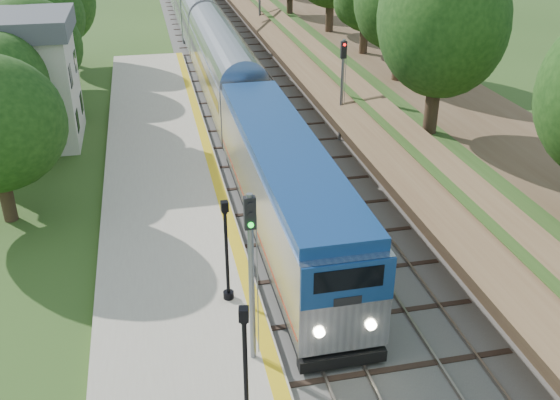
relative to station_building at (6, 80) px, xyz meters
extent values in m
cube|color=#4C4944|center=(16.00, 30.00, -4.03)|extent=(9.50, 170.00, 0.12)
cube|color=gray|center=(13.28, 30.00, -3.89)|extent=(0.08, 170.00, 0.16)
cube|color=gray|center=(14.72, 30.00, -3.89)|extent=(0.08, 170.00, 0.16)
cube|color=gray|center=(17.28, 30.00, -3.89)|extent=(0.08, 170.00, 0.16)
cube|color=gray|center=(18.72, 30.00, -3.89)|extent=(0.08, 170.00, 0.16)
cube|color=#B0A38E|center=(8.80, -14.00, -3.90)|extent=(6.40, 68.00, 0.38)
cube|color=gold|center=(11.65, -14.00, -3.70)|extent=(0.55, 68.00, 0.01)
cube|color=brown|center=(25.50, 30.00, -2.59)|extent=(9.00, 170.00, 3.00)
cube|color=brown|center=(21.60, 30.00, -2.79)|extent=(4.47, 170.00, 4.54)
cylinder|color=#332316|center=(24.00, -20.00, 0.22)|extent=(0.60, 0.60, 2.62)
cube|color=beige|center=(0.00, 0.00, -0.69)|extent=(8.00, 6.00, 6.80)
cube|color=black|center=(4.01, -1.80, -2.29)|extent=(0.05, 1.10, 1.30)
cube|color=black|center=(4.01, 1.80, -2.29)|extent=(0.05, 1.10, 1.30)
cube|color=black|center=(4.01, -1.80, 0.51)|extent=(0.05, 1.10, 1.30)
cube|color=black|center=(4.01, 1.80, 0.51)|extent=(0.05, 1.10, 1.30)
cylinder|color=slate|center=(12.50, 25.00, -0.99)|extent=(0.24, 0.24, 6.20)
cylinder|color=slate|center=(20.50, 25.00, -0.99)|extent=(0.24, 0.24, 6.20)
cylinder|color=#332316|center=(2.00, -4.00, -2.86)|extent=(0.60, 0.60, 2.45)
sphere|color=#15360E|center=(2.00, -4.00, 0.46)|extent=(5.32, 5.32, 5.32)
cylinder|color=#332316|center=(2.00, 12.00, -2.86)|extent=(0.60, 0.60, 2.45)
sphere|color=#15360E|center=(2.00, 12.00, 0.46)|extent=(5.32, 5.32, 5.32)
cube|color=black|center=(14.00, -15.30, -3.50)|extent=(2.87, 17.95, 0.62)
cube|color=#B7BAC1|center=(14.00, -15.30, -1.42)|extent=(3.12, 18.70, 3.53)
cube|color=navy|center=(14.00, -15.30, 0.57)|extent=(2.99, 17.95, 0.46)
cube|color=navy|center=(14.00, -24.68, -0.43)|extent=(3.09, 0.10, 1.56)
cube|color=black|center=(14.00, -24.72, -0.23)|extent=(2.29, 0.06, 0.78)
cube|color=#9D250F|center=(14.00, -15.30, -2.62)|extent=(3.14, 18.32, 0.10)
cube|color=#B7BAC1|center=(14.00, 5.04, -1.78)|extent=(3.12, 20.78, 4.05)
cube|color=#B7BAC1|center=(14.00, 26.42, -1.78)|extent=(3.12, 20.78, 4.05)
cylinder|color=black|center=(10.37, -26.66, -1.64)|extent=(0.14, 0.14, 3.84)
cube|color=black|center=(10.37, -26.66, 0.47)|extent=(0.32, 0.32, 0.39)
cube|color=silver|center=(10.37, -26.66, 0.47)|extent=(0.23, 0.23, 0.30)
cylinder|color=black|center=(10.75, -20.09, -3.57)|extent=(0.42, 0.42, 0.29)
cylinder|color=black|center=(10.75, -20.09, -1.71)|extent=(0.13, 0.13, 3.72)
cube|color=black|center=(10.75, -20.09, 0.34)|extent=(0.28, 0.28, 0.38)
cube|color=silver|center=(10.75, -20.09, 0.34)|extent=(0.20, 0.20, 0.29)
cylinder|color=slate|center=(11.10, -23.64, -0.59)|extent=(0.19, 0.19, 6.24)
cube|color=black|center=(11.10, -23.64, 1.89)|extent=(0.37, 0.24, 1.08)
cylinder|color=#0CE526|center=(11.10, -23.78, 1.89)|extent=(0.17, 0.06, 0.17)
cylinder|color=slate|center=(20.20, -4.21, -0.77)|extent=(0.19, 0.19, 6.41)
cube|color=black|center=(20.20, -4.21, 1.82)|extent=(0.35, 0.23, 1.03)
cylinder|color=#FF0C0C|center=(20.20, -4.34, 1.82)|extent=(0.17, 0.06, 0.17)
camera|label=1|loc=(8.45, -40.06, 10.80)|focal=40.00mm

